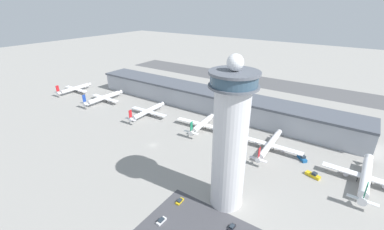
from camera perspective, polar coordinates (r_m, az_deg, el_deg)
ground_plane at (r=164.90m, az=-8.67°, el=-6.64°), size 1000.00×1000.00×0.00m
terminal_building at (r=212.17m, az=3.98°, el=3.33°), size 229.78×25.00×17.01m
runway_strip at (r=303.60m, az=13.92°, el=7.36°), size 344.67×44.00×0.01m
control_tower at (r=104.92m, az=8.44°, el=-5.33°), size 19.10×19.10×66.47m
airplane_gate_alpha at (r=281.02m, az=-24.59°, el=5.35°), size 31.57×36.17×11.33m
airplane_gate_bravo at (r=243.19m, az=-18.98°, el=3.66°), size 32.28×40.40×12.40m
airplane_gate_charlie at (r=205.12m, az=-9.84°, el=0.82°), size 33.58×39.13×11.31m
airplane_gate_delta at (r=180.67m, az=2.26°, el=-2.04°), size 41.06×32.73×12.00m
airplane_gate_echo at (r=162.60m, az=16.86°, el=-6.33°), size 38.74×40.46×11.43m
airplane_gate_foxtrot at (r=155.03m, az=34.17°, el=-11.30°), size 39.31×42.68×13.62m
service_truck_catering at (r=142.31m, az=7.23°, el=-11.53°), size 7.63×6.37×2.87m
service_truck_fuel at (r=161.40m, az=23.30°, el=-8.82°), size 6.46×6.84×3.10m
service_truck_baggage at (r=149.71m, az=25.29°, el=-11.99°), size 7.80×4.52×2.85m
car_green_van at (r=122.30m, az=-2.75°, el=-18.59°), size 2.05×4.57×1.38m
car_white_wagon at (r=112.98m, az=8.83°, el=-23.43°), size 1.92×4.14×1.36m
car_black_suv at (r=114.69m, az=-6.83°, el=-22.32°), size 1.99×4.72×1.55m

